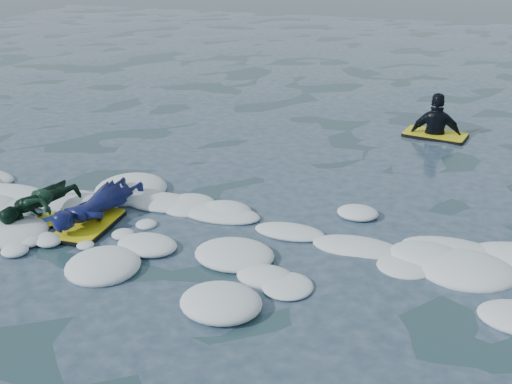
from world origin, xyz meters
TOP-DOWN VIEW (x-y plane):
  - ground at (0.00, 0.00)m, footprint 120.00×120.00m
  - foam_band at (0.00, 1.03)m, footprint 12.00×3.10m
  - prone_woman_unit at (-1.49, 1.00)m, footprint 0.79×1.64m
  - prone_child_unit at (-2.19, 0.75)m, footprint 0.89×1.26m
  - waiting_rider_unit at (2.58, 6.09)m, footprint 1.22×0.82m

SIDE VIEW (x-z plane):
  - waiting_rider_unit at x=2.58m, z-range -0.85..0.84m
  - ground at x=0.00m, z-range 0.00..0.00m
  - foam_band at x=0.00m, z-range -0.15..0.15m
  - prone_woman_unit at x=-1.49m, z-range 0.01..0.41m
  - prone_child_unit at x=-2.19m, z-range 0.00..0.45m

